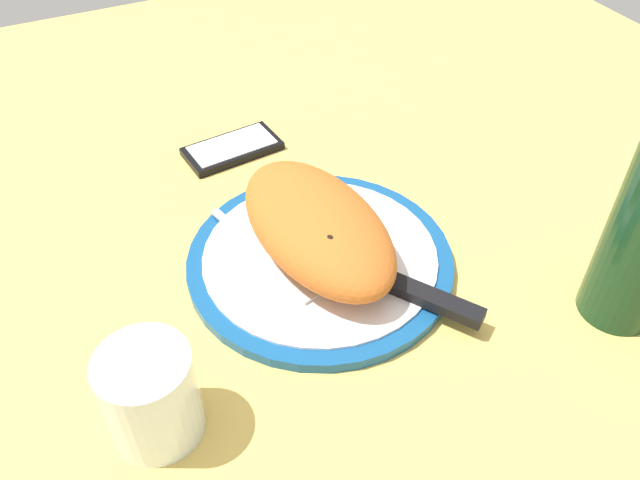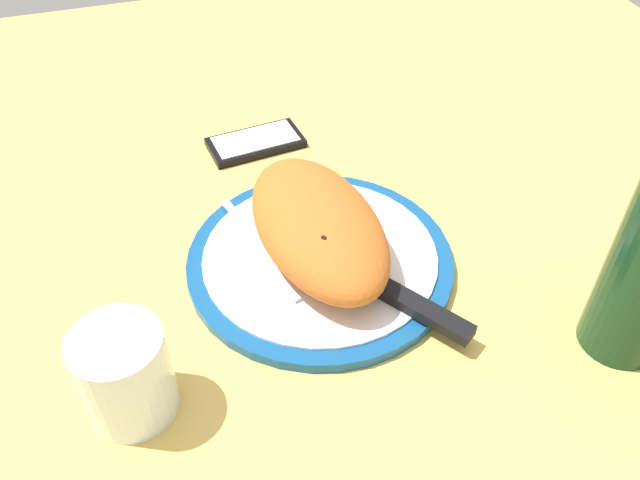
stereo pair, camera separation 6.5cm
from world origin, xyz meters
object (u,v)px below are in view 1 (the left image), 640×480
Objects in this scene: calzone at (313,227)px; smartphone at (232,148)px; water_glass at (152,399)px; knife at (403,288)px; plate at (320,259)px; fork at (270,260)px.

calzone is 1.84× the size of smartphone.
water_glass is (34.53, -19.31, 3.39)cm from smartphone.
water_glass is at bearing -59.10° from calzone.
water_glass reaches higher than calzone.
knife is at bearing 96.60° from water_glass.
fork is (-1.25, -5.09, 0.98)cm from plate.
smartphone is at bearing -168.98° from knife.
fork is 19.93cm from water_glass.
smartphone is (-31.58, -6.15, -1.45)cm from knife.
water_glass is (12.50, -15.35, 2.24)cm from fork.
calzone is at bearing 82.92° from fork.
calzone is 23.26cm from water_glass.
smartphone is at bearing 150.79° from water_glass.
plate is 1.36× the size of knife.
plate is 5.33cm from fork.
plate is 1.20× the size of calzone.
smartphone is at bearing -178.39° from calzone.
calzone reaches higher than knife.
calzone reaches higher than plate.
calzone is 1.36× the size of fork.
calzone is at bearing 120.90° from water_glass.
water_glass is (11.93, -19.94, -0.95)cm from calzone.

